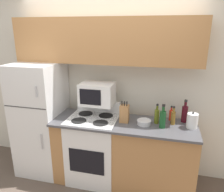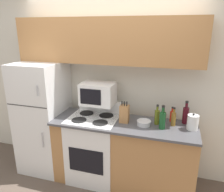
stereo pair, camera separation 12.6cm
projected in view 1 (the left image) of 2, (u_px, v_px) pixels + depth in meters
The scene contains 15 objects.
ground_plane at pixel (95, 191), 2.93m from camera, with size 12.00×12.00×0.00m, color brown.
wall_back at pixel (109, 86), 3.21m from camera, with size 8.00×0.05×2.55m.
lower_cabinets at pixel (123, 153), 2.99m from camera, with size 1.87×0.61×0.93m.
refrigerator at pixel (41, 118), 3.22m from camera, with size 0.63×0.70×1.64m.
upper_cabinets at pixel (105, 41), 2.85m from camera, with size 2.50×0.31×0.59m.
stove at pixel (94, 148), 3.07m from camera, with size 0.66×0.60×1.10m.
microwave at pixel (97, 94), 2.94m from camera, with size 0.45×0.33×0.29m.
knife_block at pixel (124, 114), 2.81m from camera, with size 0.11×0.11×0.29m.
bowl at pixel (144, 122), 2.76m from camera, with size 0.18×0.18×0.06m.
bottle_olive_oil at pixel (157, 116), 2.78m from camera, with size 0.06×0.06×0.26m.
bottle_wine_red at pixel (185, 113), 2.81m from camera, with size 0.08×0.08×0.30m.
bottle_vinegar at pixel (173, 117), 2.75m from camera, with size 0.06×0.06×0.24m.
bottle_wine_green at pixel (163, 119), 2.65m from camera, with size 0.08×0.08×0.30m.
bottle_hot_sauce at pixel (171, 115), 2.87m from camera, with size 0.05×0.05×0.20m.
kettle at pixel (192, 121), 2.65m from camera, with size 0.13×0.13×0.21m.
Camera 1 is at (0.80, -2.29, 2.10)m, focal length 35.00 mm.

